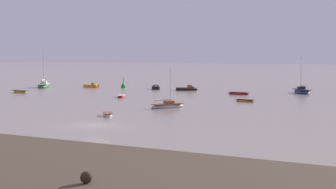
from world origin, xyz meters
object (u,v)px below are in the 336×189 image
motorboat_moored_4 (189,89)px  motorboat_moored_3 (93,87)px  rowboat_moored_1 (108,115)px  sailboat_moored_3 (44,86)px  rowboat_moored_4 (239,94)px  sailboat_moored_2 (302,92)px  motorboat_moored_1 (156,88)px  sailboat_moored_1 (167,106)px  rowboat_moored_3 (245,101)px  rowboat_moored_0 (20,92)px  channel_buoy (123,86)px  rowboat_moored_2 (121,96)px

motorboat_moored_4 → motorboat_moored_3: bearing=165.1°
motorboat_moored_4 → rowboat_moored_1: bearing=-92.5°
rowboat_moored_1 → motorboat_moored_4: (-13.12, 43.69, 0.11)m
sailboat_moored_3 → rowboat_moored_4: (43.19, 0.64, -0.19)m
sailboat_moored_2 → motorboat_moored_1: bearing=60.4°
motorboat_moored_3 → motorboat_moored_1: bearing=31.1°
sailboat_moored_1 → rowboat_moored_1: (-1.02, -11.20, -0.11)m
sailboat_moored_1 → rowboat_moored_3: (4.86, 13.63, -0.11)m
motorboat_moored_1 → rowboat_moored_4: size_ratio=1.17×
sailboat_moored_1 → sailboat_moored_3: sailboat_moored_3 is taller
rowboat_moored_0 → rowboat_moored_4: bearing=37.1°
motorboat_moored_1 → rowboat_moored_4: bearing=-139.1°
rowboat_moored_1 → channel_buoy: bearing=-6.0°
rowboat_moored_0 → motorboat_moored_1: 26.22m
rowboat_moored_0 → sailboat_moored_2: sailboat_moored_2 is taller
sailboat_moored_1 → motorboat_moored_1: 39.72m
rowboat_moored_0 → rowboat_moored_3: bearing=16.7°
motorboat_moored_3 → motorboat_moored_4: (21.53, 1.62, 0.03)m
motorboat_moored_3 → rowboat_moored_3: bearing=-1.3°
rowboat_moored_2 → motorboat_moored_3: (-20.50, 19.21, 0.07)m
sailboat_moored_3 → rowboat_moored_4: bearing=-124.5°
motorboat_moored_1 → sailboat_moored_2: size_ratio=0.63×
sailboat_moored_3 → motorboat_moored_3: size_ratio=1.75×
sailboat_moored_3 → motorboat_moored_3: sailboat_moored_3 is taller
motorboat_moored_1 → motorboat_moored_3: size_ratio=0.95×
motorboat_moored_4 → rowboat_moored_0: bearing=-157.0°
motorboat_moored_1 → rowboat_moored_3: size_ratio=1.44×
rowboat_moored_0 → channel_buoy: 22.50m
sailboat_moored_1 → sailboat_moored_3: bearing=83.7°
rowboat_moored_2 → rowboat_moored_4: bearing=108.4°
motorboat_moored_1 → channel_buoy: bearing=60.0°
motorboat_moored_3 → channel_buoy: channel_buoy is taller
rowboat_moored_1 → sailboat_moored_2: bearing=-48.2°
rowboat_moored_1 → rowboat_moored_4: 37.99m
motorboat_moored_3 → rowboat_moored_0: bearing=-72.3°
rowboat_moored_1 → rowboat_moored_2: bearing=-7.0°
sailboat_moored_3 → motorboat_moored_3: 10.28m
sailboat_moored_3 → rowboat_moored_1: (43.77, -37.35, -0.22)m
rowboat_moored_2 → rowboat_moored_3: rowboat_moored_2 is taller
sailboat_moored_3 → channel_buoy: size_ratio=3.50×
rowboat_moored_0 → rowboat_moored_3: 41.92m
rowboat_moored_3 → rowboat_moored_4: rowboat_moored_4 is taller
motorboat_moored_4 → rowboat_moored_3: bearing=-64.0°
sailboat_moored_2 → rowboat_moored_3: 21.58m
sailboat_moored_3 → sailboat_moored_1: bearing=-155.6°
sailboat_moored_1 → sailboat_moored_3: (-44.79, 26.15, 0.11)m
rowboat_moored_0 → motorboat_moored_4: motorboat_moored_4 is taller
rowboat_moored_1 → rowboat_moored_2: 26.88m
motorboat_moored_4 → rowboat_moored_4: 13.77m
motorboat_moored_3 → motorboat_moored_4: size_ratio=1.06×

